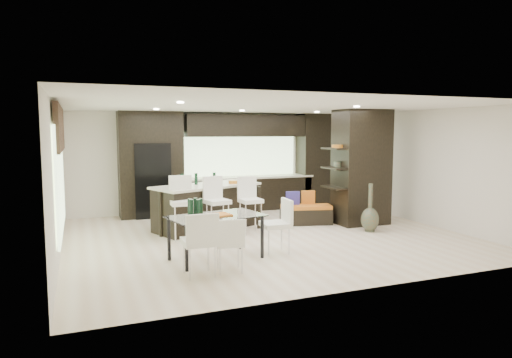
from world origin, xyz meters
name	(u,v)px	position (x,y,z in m)	size (l,w,h in m)	color
ground	(266,236)	(0.00, 0.00, 0.00)	(8.00, 8.00, 0.00)	beige
back_wall	(218,162)	(0.00, 3.50, 1.35)	(8.00, 0.02, 2.70)	silver
left_wall	(57,180)	(-4.00, 0.00, 1.35)	(0.02, 7.00, 2.70)	silver
right_wall	(420,167)	(4.00, 0.00, 1.35)	(0.02, 7.00, 2.70)	silver
ceiling	(267,107)	(0.00, 0.00, 2.70)	(8.00, 7.00, 0.02)	white
window_left	(60,179)	(-3.96, 0.20, 1.35)	(0.04, 3.20, 1.90)	#B2D199
window_back	(239,154)	(0.60, 3.46, 1.55)	(3.40, 0.04, 1.20)	#B2D199
stone_accent	(59,128)	(-3.93, 0.20, 2.25)	(0.08, 3.00, 0.80)	brown
ceiling_spots	(262,108)	(0.00, 0.25, 2.68)	(4.00, 3.00, 0.02)	white
back_cabinetry	(239,162)	(0.50, 3.17, 1.35)	(6.80, 0.68, 2.70)	black
refrigerator	(151,180)	(-1.90, 3.12, 0.95)	(0.90, 0.68, 1.90)	black
partition_column	(361,167)	(2.60, 0.40, 1.35)	(1.20, 0.80, 2.70)	black
kitchen_island	(207,207)	(-0.97, 1.17, 0.50)	(2.41, 1.04, 1.01)	black
stool_left	(182,214)	(-1.71, 0.32, 0.52)	(0.46, 0.46, 1.05)	white
stool_mid	(218,213)	(-0.97, 0.33, 0.51)	(0.45, 0.45, 1.02)	white
stool_right	(251,211)	(-0.23, 0.34, 0.49)	(0.44, 0.44, 0.99)	white
bench	(306,215)	(1.35, 0.79, 0.23)	(1.19, 0.46, 0.46)	black
floor_vase	(370,208)	(2.29, -0.43, 0.53)	(0.39, 0.39, 1.07)	#434834
dining_table	(216,237)	(-1.48, -1.29, 0.38)	(1.58, 0.89, 0.76)	white
chair_near	(229,246)	(-1.48, -2.03, 0.40)	(0.43, 0.43, 0.80)	white
chair_far	(199,246)	(-1.98, -2.07, 0.46)	(0.50, 0.50, 0.92)	white
chair_end	(275,228)	(-0.37, -1.29, 0.45)	(0.49, 0.49, 0.90)	white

